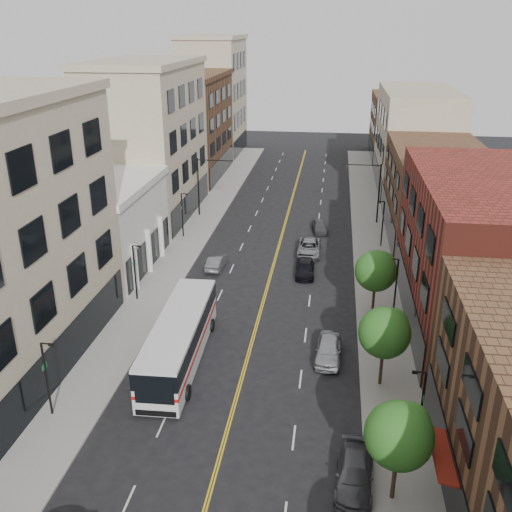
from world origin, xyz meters
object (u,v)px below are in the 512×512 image
at_px(car_parked_mid, 354,474).
at_px(car_lane_a, 305,269).
at_px(city_bus, 180,337).
at_px(car_parked_far, 328,349).
at_px(car_lane_b, 309,248).
at_px(car_lane_behind, 217,262).
at_px(car_lane_c, 320,226).

bearing_deg(car_parked_mid, car_lane_a, 102.29).
xyz_separation_m(city_bus, car_lane_a, (7.97, 16.46, -1.35)).
relative_size(city_bus, car_parked_far, 2.96).
relative_size(car_lane_a, car_lane_b, 0.85).
xyz_separation_m(car_lane_behind, car_lane_c, (9.75, 12.11, 0.00)).
bearing_deg(car_parked_far, car_lane_c, 95.77).
bearing_deg(car_parked_far, car_lane_b, 99.38).
xyz_separation_m(car_parked_mid, car_lane_c, (-3.15, 39.28, -0.01)).
distance_m(city_bus, car_lane_b, 23.30).
bearing_deg(car_lane_c, car_lane_b, -104.81).
distance_m(car_parked_far, car_lane_behind, 18.87).
xyz_separation_m(city_bus, car_parked_mid, (12.09, -10.31, -1.31)).
xyz_separation_m(car_parked_far, car_lane_c, (-1.55, 27.22, -0.10)).
bearing_deg(car_lane_b, car_parked_far, -83.64).
xyz_separation_m(city_bus, car_parked_far, (10.49, 1.75, -1.22)).
bearing_deg(car_parked_mid, car_lane_b, 100.67).
relative_size(car_lane_b, car_lane_c, 1.31).
bearing_deg(city_bus, car_parked_far, 7.60).
xyz_separation_m(car_parked_mid, car_lane_a, (-4.12, 26.77, -0.04)).
relative_size(car_lane_a, car_lane_c, 1.12).
height_order(city_bus, car_lane_b, city_bus).
distance_m(car_lane_behind, car_lane_c, 15.54).
height_order(car_lane_b, car_lane_c, car_lane_b).
relative_size(car_lane_behind, car_lane_c, 1.03).
bearing_deg(car_lane_c, car_parked_far, -94.62).
xyz_separation_m(car_lane_behind, car_lane_a, (8.78, -0.40, -0.03)).
bearing_deg(car_parked_mid, car_lane_c, 98.13).
relative_size(city_bus, car_lane_b, 2.58).
bearing_deg(car_parked_mid, car_lane_behind, 118.93).
height_order(car_parked_mid, car_lane_b, car_lane_b).
height_order(city_bus, car_lane_behind, city_bus).
relative_size(car_lane_behind, car_lane_b, 0.78).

